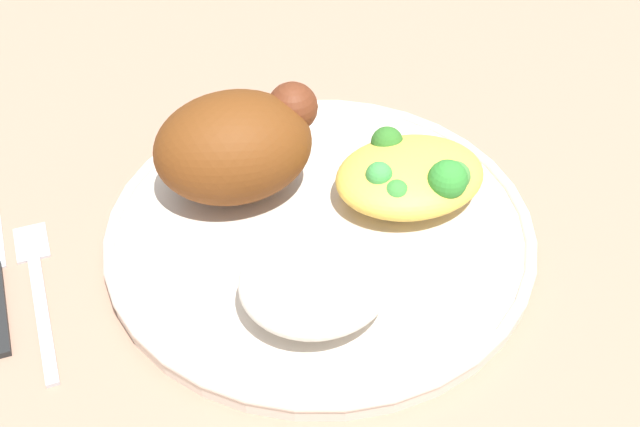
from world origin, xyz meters
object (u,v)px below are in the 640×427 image
at_px(fork, 38,287).
at_px(rice_pile, 315,281).
at_px(plate, 320,232).
at_px(roasted_chicken, 237,145).
at_px(mac_cheese_with_broccoli, 411,175).

bearing_deg(fork, rice_pile, -24.62).
bearing_deg(rice_pile, plate, 70.65).
distance_m(roasted_chicken, rice_pile, 0.12).
height_order(roasted_chicken, mac_cheese_with_broccoli, roasted_chicken).
distance_m(roasted_chicken, fork, 0.16).
relative_size(plate, roasted_chicken, 2.47).
distance_m(rice_pile, fork, 0.19).
xyz_separation_m(plate, mac_cheese_with_broccoli, (0.07, 0.01, 0.03)).
bearing_deg(roasted_chicken, plate, -51.16).
height_order(plate, fork, plate).
bearing_deg(roasted_chicken, fork, -163.58).
distance_m(mac_cheese_with_broccoli, fork, 0.26).
relative_size(plate, mac_cheese_with_broccoli, 2.78).
bearing_deg(mac_cheese_with_broccoli, rice_pile, -140.46).
distance_m(plate, mac_cheese_with_broccoli, 0.07).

